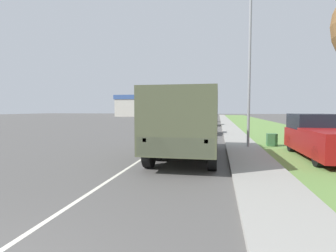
{
  "coord_description": "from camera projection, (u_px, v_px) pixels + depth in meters",
  "views": [
    {
      "loc": [
        3.16,
        -1.51,
        2.1
      ],
      "look_at": [
        0.74,
        11.11,
        1.29
      ],
      "focal_mm": 28.0,
      "sensor_mm": 36.0,
      "label": 1
    }
  ],
  "objects": [
    {
      "name": "building_distant",
      "position": [
        141.0,
        106.0,
        79.81
      ],
      "size": [
        14.37,
        8.92,
        6.38
      ],
      "color": "beige",
      "rests_on": "ground"
    },
    {
      "name": "car_nearest_ahead",
      "position": [
        202.0,
        126.0,
        22.45
      ],
      "size": [
        1.79,
        3.91,
        1.48
      ],
      "color": "black",
      "rests_on": "ground"
    },
    {
      "name": "military_truck",
      "position": [
        187.0,
        121.0,
        11.22
      ],
      "size": [
        2.56,
        6.78,
        2.86
      ],
      "color": "#474C38",
      "rests_on": "ground"
    },
    {
      "name": "grass_strip_right",
      "position": [
        256.0,
        123.0,
        39.74
      ],
      "size": [
        7.0,
        120.0,
        0.02
      ],
      "color": "#6B9347",
      "rests_on": "ground"
    },
    {
      "name": "pickup_truck",
      "position": [
        323.0,
        137.0,
        11.3
      ],
      "size": [
        1.98,
        5.42,
        1.87
      ],
      "color": "maroon",
      "rests_on": "grass_strip_right"
    },
    {
      "name": "car_second_ahead",
      "position": [
        209.0,
        121.0,
        34.34
      ],
      "size": [
        1.76,
        4.8,
        1.43
      ],
      "color": "tan",
      "rests_on": "ground"
    },
    {
      "name": "car_third_ahead",
      "position": [
        208.0,
        118.0,
        44.44
      ],
      "size": [
        1.71,
        4.06,
        1.4
      ],
      "color": "tan",
      "rests_on": "ground"
    },
    {
      "name": "sidewalk_right",
      "position": [
        227.0,
        123.0,
        40.57
      ],
      "size": [
        1.8,
        120.0,
        0.12
      ],
      "color": "#9E9B93",
      "rests_on": "ground"
    },
    {
      "name": "lane_centre_stripe",
      "position": [
        198.0,
        123.0,
        41.41
      ],
      "size": [
        0.12,
        120.0,
        0.0
      ],
      "color": "silver",
      "rests_on": "ground"
    },
    {
      "name": "lamp_post",
      "position": [
        246.0,
        56.0,
        13.75
      ],
      "size": [
        1.69,
        0.24,
        8.17
      ],
      "color": "gray",
      "rests_on": "sidewalk_right"
    },
    {
      "name": "utility_box",
      "position": [
        272.0,
        140.0,
        14.99
      ],
      "size": [
        0.55,
        0.45,
        0.7
      ],
      "color": "#3D7042",
      "rests_on": "grass_strip_right"
    },
    {
      "name": "ground_plane",
      "position": [
        198.0,
        123.0,
        41.41
      ],
      "size": [
        180.0,
        180.0,
        0.0
      ],
      "primitive_type": "plane",
      "color": "#565451"
    }
  ]
}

